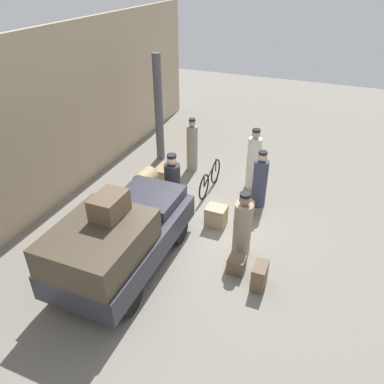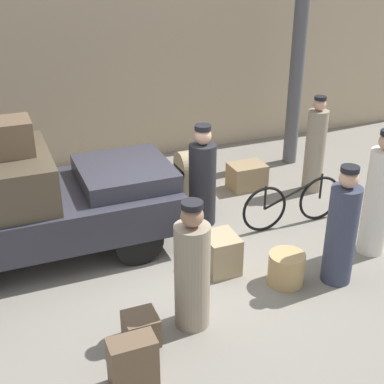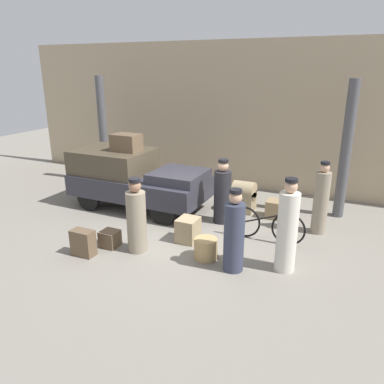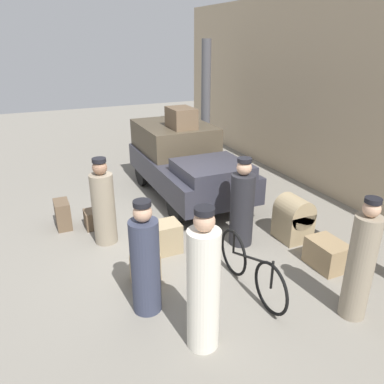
% 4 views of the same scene
% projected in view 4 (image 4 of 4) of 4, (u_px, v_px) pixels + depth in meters
% --- Properties ---
extents(ground_plane, '(30.00, 30.00, 0.00)m').
position_uv_depth(ground_plane, '(178.00, 236.00, 7.06)').
color(ground_plane, gray).
extents(station_building_facade, '(16.00, 0.15, 4.50)m').
position_uv_depth(station_building_facade, '(358.00, 102.00, 7.76)').
color(station_building_facade, tan).
rests_on(station_building_facade, ground).
extents(canopy_pillar_left, '(0.27, 0.27, 3.46)m').
position_uv_depth(canopy_pillar_left, '(206.00, 103.00, 10.90)').
color(canopy_pillar_left, '#4C4C51').
rests_on(canopy_pillar_left, ground).
extents(truck, '(3.69, 1.75, 1.56)m').
position_uv_depth(truck, '(185.00, 159.00, 8.73)').
color(truck, black).
rests_on(truck, ground).
extents(bicycle, '(1.73, 0.04, 0.79)m').
position_uv_depth(bicycle, '(251.00, 268.00, 5.41)').
color(bicycle, black).
rests_on(bicycle, ground).
extents(wicker_basket, '(0.48, 0.48, 0.43)m').
position_uv_depth(wicker_basket, '(146.00, 268.00, 5.72)').
color(wicker_basket, tan).
rests_on(wicker_basket, ground).
extents(conductor_in_dark_uniform, '(0.38, 0.38, 1.83)m').
position_uv_depth(conductor_in_dark_uniform, '(203.00, 286.00, 4.27)').
color(conductor_in_dark_uniform, silver).
rests_on(conductor_in_dark_uniform, ground).
extents(porter_standing_middle, '(0.42, 0.42, 1.61)m').
position_uv_depth(porter_standing_middle, '(242.00, 206.00, 6.58)').
color(porter_standing_middle, '#232328').
rests_on(porter_standing_middle, ground).
extents(porter_carrying_trunk, '(0.41, 0.41, 1.59)m').
position_uv_depth(porter_carrying_trunk, '(103.00, 205.00, 6.63)').
color(porter_carrying_trunk, gray).
rests_on(porter_carrying_trunk, ground).
extents(porter_lifting_near_truck, '(0.34, 0.34, 1.71)m').
position_uv_depth(porter_lifting_near_truck, '(361.00, 264.00, 4.78)').
color(porter_lifting_near_truck, gray).
rests_on(porter_lifting_near_truck, ground).
extents(porter_with_bicycle, '(0.39, 0.39, 1.62)m').
position_uv_depth(porter_with_bicycle, '(145.00, 263.00, 4.90)').
color(porter_with_bicycle, '#33384C').
rests_on(porter_with_bicycle, ground).
extents(trunk_large_brown, '(0.63, 0.46, 0.45)m').
position_uv_depth(trunk_large_brown, '(327.00, 254.00, 6.06)').
color(trunk_large_brown, '#937A56').
rests_on(trunk_large_brown, ground).
extents(trunk_barrel_dark, '(0.58, 0.54, 0.83)m').
position_uv_depth(trunk_barrel_dark, '(294.00, 218.00, 6.84)').
color(trunk_barrel_dark, '#9E8966').
rests_on(trunk_barrel_dark, ground).
extents(trunk_wicker_pale, '(0.48, 0.27, 0.55)m').
position_uv_depth(trunk_wicker_pale, '(63.00, 214.00, 7.31)').
color(trunk_wicker_pale, brown).
rests_on(trunk_wicker_pale, ground).
extents(suitcase_tan_flat, '(0.43, 0.50, 0.53)m').
position_uv_depth(suitcase_tan_flat, '(165.00, 237.00, 6.49)').
color(suitcase_tan_flat, '#9E8966').
rests_on(suitcase_tan_flat, ground).
extents(trunk_umber_medium, '(0.37, 0.36, 0.36)m').
position_uv_depth(trunk_umber_medium, '(94.00, 219.00, 7.35)').
color(trunk_umber_medium, brown).
rests_on(trunk_umber_medium, ground).
extents(trunk_on_truck_roof, '(0.74, 0.53, 0.46)m').
position_uv_depth(trunk_on_truck_roof, '(181.00, 118.00, 8.52)').
color(trunk_on_truck_roof, brown).
rests_on(trunk_on_truck_roof, truck).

